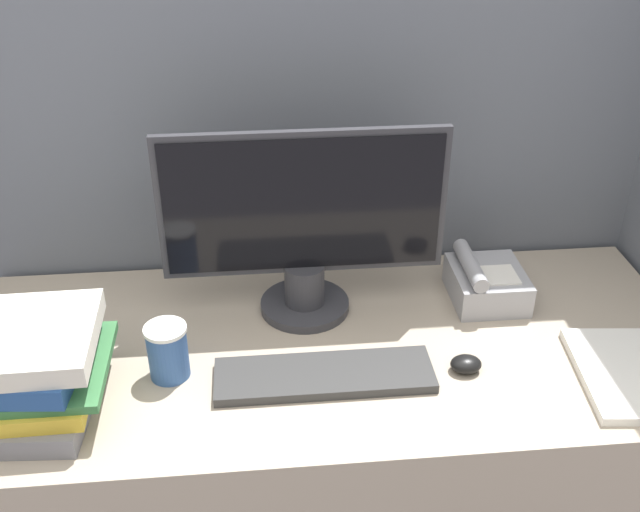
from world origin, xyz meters
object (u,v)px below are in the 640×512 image
object	(u,v)px
mouse	(466,364)
book_stack	(39,368)
keyboard	(324,375)
coffee_cup	(168,351)
desk_telephone	(486,283)
monitor	(304,228)

from	to	relation	value
mouse	book_stack	bearing A→B (deg)	-178.61
keyboard	coffee_cup	size ratio (longest dim) A/B	3.74
desk_telephone	coffee_cup	bearing A→B (deg)	-163.59
keyboard	book_stack	bearing A→B (deg)	-177.84
book_stack	desk_telephone	world-z (taller)	book_stack
mouse	desk_telephone	bearing A→B (deg)	66.22
monitor	desk_telephone	size ratio (longest dim) A/B	3.38
monitor	mouse	size ratio (longest dim) A/B	9.62
monitor	book_stack	xyz separation A→B (m)	(-0.52, -0.27, -0.12)
monitor	desk_telephone	world-z (taller)	monitor
coffee_cup	book_stack	bearing A→B (deg)	-164.21
coffee_cup	desk_telephone	bearing A→B (deg)	16.41
mouse	coffee_cup	distance (m)	0.60
keyboard	book_stack	world-z (taller)	book_stack
keyboard	desk_telephone	xyz separation A→B (m)	(0.40, 0.25, 0.03)
desk_telephone	monitor	bearing A→B (deg)	179.84
coffee_cup	mouse	bearing A→B (deg)	-4.31
keyboard	coffee_cup	distance (m)	0.31
coffee_cup	book_stack	distance (m)	0.24
desk_telephone	book_stack	bearing A→B (deg)	-163.74
monitor	mouse	xyz separation A→B (m)	(0.31, -0.25, -0.19)
book_stack	desk_telephone	bearing A→B (deg)	16.26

